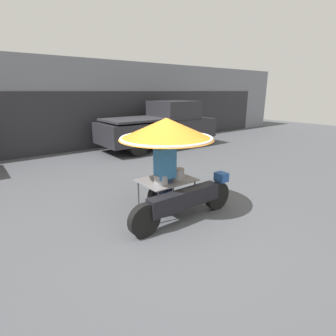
% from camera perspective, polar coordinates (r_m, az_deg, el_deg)
% --- Properties ---
extents(ground_plane, '(36.00, 36.00, 0.00)m').
position_cam_1_polar(ground_plane, '(4.88, 1.48, -12.44)').
color(ground_plane, '#4C4F54').
extents(shopfront_building, '(28.00, 2.06, 3.61)m').
position_cam_1_polar(shopfront_building, '(11.96, -25.14, 12.22)').
color(shopfront_building, gray).
rests_on(shopfront_building, ground).
extents(vendor_motorcycle_cart, '(2.35, 1.80, 1.88)m').
position_cam_1_polar(vendor_motorcycle_cart, '(4.94, 0.17, 5.79)').
color(vendor_motorcycle_cart, black).
rests_on(vendor_motorcycle_cart, ground).
extents(vendor_person, '(0.38, 0.22, 1.56)m').
position_cam_1_polar(vendor_person, '(4.92, -0.64, -1.11)').
color(vendor_person, navy).
rests_on(vendor_person, ground).
extents(pickup_truck, '(5.08, 1.90, 1.95)m').
position_cam_1_polar(pickup_truck, '(11.33, -1.53, 9.20)').
color(pickup_truck, black).
rests_on(pickup_truck, ground).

